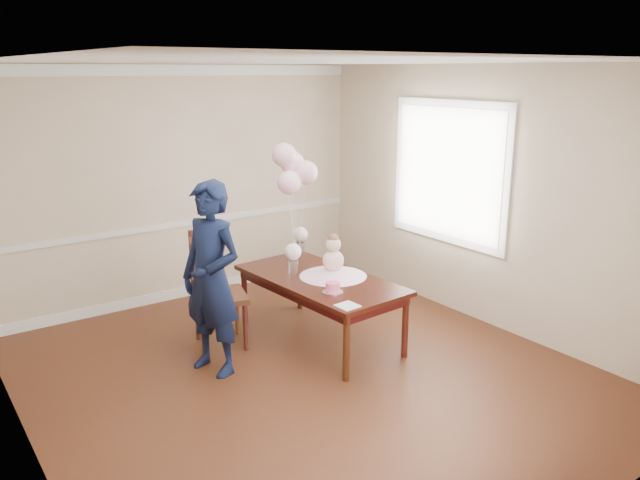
# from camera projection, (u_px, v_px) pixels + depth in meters

# --- Properties ---
(floor) EXTENTS (4.50, 5.00, 0.00)m
(floor) POSITION_uv_depth(u_px,v_px,m) (307.00, 374.00, 5.59)
(floor) COLOR #381A0E
(floor) RESTS_ON ground
(ceiling) EXTENTS (4.50, 5.00, 0.02)m
(ceiling) POSITION_uv_depth(u_px,v_px,m) (305.00, 61.00, 4.87)
(ceiling) COLOR white
(ceiling) RESTS_ON wall_back
(wall_back) EXTENTS (4.50, 0.02, 2.70)m
(wall_back) POSITION_uv_depth(u_px,v_px,m) (185.00, 185.00, 7.19)
(wall_back) COLOR tan
(wall_back) RESTS_ON floor
(wall_front) EXTENTS (4.50, 0.02, 2.70)m
(wall_front) POSITION_uv_depth(u_px,v_px,m) (574.00, 324.00, 3.26)
(wall_front) COLOR tan
(wall_front) RESTS_ON floor
(wall_left) EXTENTS (0.02, 5.00, 2.70)m
(wall_left) POSITION_uv_depth(u_px,v_px,m) (14.00, 279.00, 3.97)
(wall_left) COLOR tan
(wall_left) RESTS_ON floor
(wall_right) EXTENTS (0.02, 5.00, 2.70)m
(wall_right) POSITION_uv_depth(u_px,v_px,m) (485.00, 198.00, 6.49)
(wall_right) COLOR tan
(wall_right) RESTS_ON floor
(chair_rail_trim) EXTENTS (4.50, 0.02, 0.07)m
(chair_rail_trim) POSITION_uv_depth(u_px,v_px,m) (187.00, 223.00, 7.30)
(chair_rail_trim) COLOR silver
(chair_rail_trim) RESTS_ON wall_back
(crown_molding) EXTENTS (4.50, 0.02, 0.12)m
(crown_molding) POSITION_uv_depth(u_px,v_px,m) (178.00, 70.00, 6.85)
(crown_molding) COLOR silver
(crown_molding) RESTS_ON wall_back
(baseboard_trim) EXTENTS (4.50, 0.02, 0.12)m
(baseboard_trim) POSITION_uv_depth(u_px,v_px,m) (191.00, 290.00, 7.53)
(baseboard_trim) COLOR silver
(baseboard_trim) RESTS_ON floor
(window_frame) EXTENTS (0.02, 1.66, 1.56)m
(window_frame) POSITION_uv_depth(u_px,v_px,m) (449.00, 172.00, 6.81)
(window_frame) COLOR white
(window_frame) RESTS_ON wall_right
(window_blinds) EXTENTS (0.01, 1.50, 1.40)m
(window_blinds) POSITION_uv_depth(u_px,v_px,m) (447.00, 173.00, 6.80)
(window_blinds) COLOR silver
(window_blinds) RESTS_ON wall_right
(dining_table_top) EXTENTS (1.00, 1.82, 0.04)m
(dining_table_top) POSITION_uv_depth(u_px,v_px,m) (320.00, 280.00, 6.14)
(dining_table_top) COLOR black
(dining_table_top) RESTS_ON table_leg_fl
(table_apron) EXTENTS (0.91, 1.72, 0.09)m
(table_apron) POSITION_uv_depth(u_px,v_px,m) (320.00, 286.00, 6.16)
(table_apron) COLOR black
(table_apron) RESTS_ON table_leg_fl
(table_leg_fl) EXTENTS (0.07, 0.07, 0.62)m
(table_leg_fl) POSITION_uv_depth(u_px,v_px,m) (346.00, 348.00, 5.40)
(table_leg_fl) COLOR black
(table_leg_fl) RESTS_ON floor
(table_leg_fr) EXTENTS (0.07, 0.07, 0.62)m
(table_leg_fr) POSITION_uv_depth(u_px,v_px,m) (405.00, 326.00, 5.85)
(table_leg_fr) COLOR black
(table_leg_fr) RESTS_ON floor
(table_leg_bl) EXTENTS (0.07, 0.07, 0.62)m
(table_leg_bl) POSITION_uv_depth(u_px,v_px,m) (245.00, 297.00, 6.60)
(table_leg_bl) COLOR black
(table_leg_bl) RESTS_ON floor
(table_leg_br) EXTENTS (0.07, 0.07, 0.62)m
(table_leg_br) POSITION_uv_depth(u_px,v_px,m) (300.00, 282.00, 7.06)
(table_leg_br) COLOR black
(table_leg_br) RESTS_ON floor
(baby_skirt) EXTENTS (0.71, 0.71, 0.09)m
(baby_skirt) POSITION_uv_depth(u_px,v_px,m) (333.00, 272.00, 6.17)
(baby_skirt) COLOR #FFBBD3
(baby_skirt) RESTS_ON dining_table_top
(baby_torso) EXTENTS (0.21, 0.21, 0.21)m
(baby_torso) POSITION_uv_depth(u_px,v_px,m) (333.00, 261.00, 6.14)
(baby_torso) COLOR #FFA1CC
(baby_torso) RESTS_ON baby_skirt
(baby_head) EXTENTS (0.15, 0.15, 0.15)m
(baby_head) POSITION_uv_depth(u_px,v_px,m) (333.00, 244.00, 6.10)
(baby_head) COLOR beige
(baby_head) RESTS_ON baby_torso
(baby_hair) EXTENTS (0.11, 0.11, 0.11)m
(baby_hair) POSITION_uv_depth(u_px,v_px,m) (333.00, 239.00, 6.08)
(baby_hair) COLOR brown
(baby_hair) RESTS_ON baby_head
(cake_platter) EXTENTS (0.21, 0.21, 0.01)m
(cake_platter) POSITION_uv_depth(u_px,v_px,m) (333.00, 292.00, 5.73)
(cake_platter) COLOR silver
(cake_platter) RESTS_ON dining_table_top
(birthday_cake) EXTENTS (0.14, 0.14, 0.09)m
(birthday_cake) POSITION_uv_depth(u_px,v_px,m) (333.00, 287.00, 5.72)
(birthday_cake) COLOR #FF5081
(birthday_cake) RESTS_ON cake_platter
(cake_flower_a) EXTENTS (0.03, 0.03, 0.03)m
(cake_flower_a) POSITION_uv_depth(u_px,v_px,m) (333.00, 281.00, 5.70)
(cake_flower_a) COLOR silver
(cake_flower_a) RESTS_ON birthday_cake
(cake_flower_b) EXTENTS (0.03, 0.03, 0.03)m
(cake_flower_b) POSITION_uv_depth(u_px,v_px,m) (334.00, 280.00, 5.73)
(cake_flower_b) COLOR silver
(cake_flower_b) RESTS_ON birthday_cake
(rose_vase_near) EXTENTS (0.09, 0.09, 0.14)m
(rose_vase_near) POSITION_uv_depth(u_px,v_px,m) (293.00, 267.00, 6.23)
(rose_vase_near) COLOR silver
(rose_vase_near) RESTS_ON dining_table_top
(roses_near) EXTENTS (0.17, 0.17, 0.17)m
(roses_near) POSITION_uv_depth(u_px,v_px,m) (293.00, 252.00, 6.19)
(roses_near) COLOR #F8D0D8
(roses_near) RESTS_ON rose_vase_near
(rose_vase_far) EXTENTS (0.09, 0.09, 0.14)m
(rose_vase_far) POSITION_uv_depth(u_px,v_px,m) (300.00, 248.00, 6.88)
(rose_vase_far) COLOR silver
(rose_vase_far) RESTS_ON dining_table_top
(roses_far) EXTENTS (0.17, 0.17, 0.17)m
(roses_far) POSITION_uv_depth(u_px,v_px,m) (300.00, 234.00, 6.84)
(roses_far) COLOR silver
(roses_far) RESTS_ON rose_vase_far
(napkin) EXTENTS (0.19, 0.19, 0.01)m
(napkin) POSITION_uv_depth(u_px,v_px,m) (347.00, 306.00, 5.39)
(napkin) COLOR silver
(napkin) RESTS_ON dining_table_top
(balloon_weight) EXTENTS (0.04, 0.04, 0.02)m
(balloon_weight) POSITION_uv_depth(u_px,v_px,m) (297.00, 263.00, 6.55)
(balloon_weight) COLOR silver
(balloon_weight) RESTS_ON dining_table_top
(balloon_a) EXTENTS (0.25, 0.25, 0.25)m
(balloon_a) POSITION_uv_depth(u_px,v_px,m) (289.00, 182.00, 6.26)
(balloon_a) COLOR #FFB4C7
(balloon_a) RESTS_ON balloon_ribbon_a
(balloon_b) EXTENTS (0.25, 0.25, 0.25)m
(balloon_b) POSITION_uv_depth(u_px,v_px,m) (306.00, 173.00, 6.31)
(balloon_b) COLOR #EAA5C0
(balloon_b) RESTS_ON balloon_ribbon_b
(balloon_c) EXTENTS (0.25, 0.25, 0.25)m
(balloon_c) POSITION_uv_depth(u_px,v_px,m) (292.00, 163.00, 6.34)
(balloon_c) COLOR #F4ADD0
(balloon_c) RESTS_ON balloon_ribbon_c
(balloon_d) EXTENTS (0.25, 0.25, 0.25)m
(balloon_d) POSITION_uv_depth(u_px,v_px,m) (284.00, 155.00, 6.28)
(balloon_d) COLOR #E7A3B6
(balloon_d) RESTS_ON balloon_ribbon_d
(balloon_ribbon_a) EXTENTS (0.08, 0.01, 0.74)m
(balloon_ribbon_a) POSITION_uv_depth(u_px,v_px,m) (293.00, 230.00, 6.42)
(balloon_ribbon_a) COLOR white
(balloon_ribbon_a) RESTS_ON balloon_weight
(balloon_ribbon_b) EXTENTS (0.09, 0.04, 0.82)m
(balloon_ribbon_b) POSITION_uv_depth(u_px,v_px,m) (302.00, 225.00, 6.45)
(balloon_ribbon_b) COLOR white
(balloon_ribbon_b) RESTS_ON balloon_weight
(balloon_ribbon_c) EXTENTS (0.01, 0.08, 0.91)m
(balloon_ribbon_c) POSITION_uv_depth(u_px,v_px,m) (295.00, 220.00, 6.46)
(balloon_ribbon_c) COLOR silver
(balloon_ribbon_c) RESTS_ON balloon_weight
(balloon_ribbon_d) EXTENTS (0.08, 0.09, 1.00)m
(balloon_ribbon_d) POSITION_uv_depth(u_px,v_px,m) (291.00, 217.00, 6.43)
(balloon_ribbon_d) COLOR white
(balloon_ribbon_d) RESTS_ON balloon_weight
(dining_chair_seat) EXTENTS (0.61, 0.61, 0.06)m
(dining_chair_seat) POSITION_uv_depth(u_px,v_px,m) (220.00, 297.00, 6.06)
(dining_chair_seat) COLOR #3D1C10
(dining_chair_seat) RESTS_ON chair_leg_fl
(chair_leg_fl) EXTENTS (0.06, 0.06, 0.48)m
(chair_leg_fl) POSITION_uv_depth(u_px,v_px,m) (204.00, 332.00, 5.88)
(chair_leg_fl) COLOR #35170E
(chair_leg_fl) RESTS_ON floor
(chair_leg_fr) EXTENTS (0.06, 0.06, 0.48)m
(chair_leg_fr) POSITION_uv_depth(u_px,v_px,m) (246.00, 327.00, 6.01)
(chair_leg_fr) COLOR #37140F
(chair_leg_fr) RESTS_ON floor
(chair_leg_bl) EXTENTS (0.06, 0.06, 0.48)m
(chair_leg_bl) POSITION_uv_depth(u_px,v_px,m) (197.00, 317.00, 6.25)
(chair_leg_bl) COLOR #36170E
(chair_leg_bl) RESTS_ON floor
(chair_leg_br) EXTENTS (0.06, 0.06, 0.48)m
(chair_leg_br) POSITION_uv_depth(u_px,v_px,m) (237.00, 312.00, 6.38)
(chair_leg_br) COLOR #3D2210
(chair_leg_br) RESTS_ON floor
(chair_back_post_l) EXTENTS (0.06, 0.06, 0.63)m
(chair_back_post_l) POSITION_uv_depth(u_px,v_px,m) (198.00, 274.00, 5.72)
(chair_back_post_l) COLOR #3C1910
(chair_back_post_l) RESTS_ON dining_chair_seat
(chair_back_post_r) EXTENTS (0.06, 0.06, 0.63)m
(chair_back_post_r) POSITION_uv_depth(u_px,v_px,m) (192.00, 261.00, 6.09)
(chair_back_post_r) COLOR #35140E
(chair_back_post_r) RESTS_ON dining_chair_seat
(chair_slat_low) EXTENTS (0.16, 0.44, 0.06)m
(chair_slat_low) POSITION_uv_depth(u_px,v_px,m) (196.00, 281.00, 5.94)
(chair_slat_low) COLOR #3C1710
(chair_slat_low) RESTS_ON dining_chair_seat
(chair_slat_mid) EXTENTS (0.16, 0.44, 0.06)m
(chair_slat_mid) POSITION_uv_depth(u_px,v_px,m) (195.00, 263.00, 5.89)
(chair_slat_mid) COLOR #3D2310
(chair_slat_mid) RESTS_ON dining_chair_seat
(chair_slat_top) EXTENTS (0.16, 0.44, 0.06)m
(chair_slat_top) POSITION_uv_depth(u_px,v_px,m) (194.00, 245.00, 5.84)
(chair_slat_top) COLOR #371D0F
(chair_slat_top) RESTS_ON dining_chair_seat
(woman) EXTENTS (0.61, 0.74, 1.74)m
(woman) POSITION_uv_depth(u_px,v_px,m) (212.00, 279.00, 5.45)
(woman) COLOR black
(woman) RESTS_ON floor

